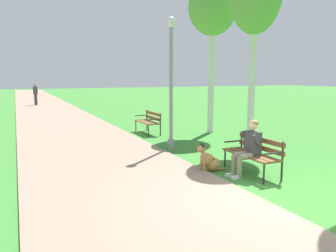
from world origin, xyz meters
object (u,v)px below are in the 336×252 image
at_px(dog_shepherd, 209,161).
at_px(pedestrian_distant, 36,95).
at_px(park_bench_near, 254,152).
at_px(person_seated_on_near_bench, 249,146).
at_px(birch_tree_third, 212,10).
at_px(lamp_post_near, 171,82).
at_px(park_bench_mid, 149,120).

bearing_deg(dog_shepherd, pedestrian_distant, 97.22).
xyz_separation_m(dog_shepherd, pedestrian_distant, (-2.61, 20.56, 0.58)).
relative_size(park_bench_near, person_seated_on_near_bench, 1.20).
distance_m(park_bench_near, dog_shepherd, 1.03).
relative_size(park_bench_near, birch_tree_third, 0.26).
distance_m(park_bench_near, pedestrian_distant, 21.40).
relative_size(person_seated_on_near_bench, dog_shepherd, 1.50).
height_order(person_seated_on_near_bench, lamp_post_near, lamp_post_near).
bearing_deg(pedestrian_distant, park_bench_mid, -77.83).
relative_size(person_seated_on_near_bench, birch_tree_third, 0.22).
bearing_deg(dog_shepherd, park_bench_mid, 83.15).
height_order(park_bench_near, person_seated_on_near_bench, person_seated_on_near_bench).
height_order(park_bench_near, dog_shepherd, park_bench_near).
xyz_separation_m(dog_shepherd, birch_tree_third, (2.93, 4.63, 4.42)).
relative_size(park_bench_near, dog_shepherd, 1.80).
distance_m(park_bench_mid, birch_tree_third, 4.82).
bearing_deg(lamp_post_near, park_bench_mid, 81.56).
xyz_separation_m(park_bench_near, pedestrian_distant, (-3.43, 21.12, 0.33)).
xyz_separation_m(birch_tree_third, pedestrian_distant, (-5.54, 15.93, -3.83)).
relative_size(park_bench_near, park_bench_mid, 1.00).
bearing_deg(park_bench_mid, lamp_post_near, -98.44).
bearing_deg(person_seated_on_near_bench, dog_shepherd, 135.27).
distance_m(park_bench_near, park_bench_mid, 6.00).
distance_m(park_bench_mid, person_seated_on_near_bench, 6.06).
xyz_separation_m(dog_shepherd, lamp_post_near, (0.22, 2.54, 1.76)).
distance_m(lamp_post_near, pedestrian_distant, 18.28).
bearing_deg(dog_shepherd, park_bench_near, -33.71).
bearing_deg(dog_shepherd, person_seated_on_near_bench, -44.73).
bearing_deg(lamp_post_near, birch_tree_third, 37.60).
height_order(dog_shepherd, pedestrian_distant, pedestrian_distant).
relative_size(birch_tree_third, pedestrian_distant, 3.52).
distance_m(person_seated_on_near_bench, birch_tree_third, 6.99).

